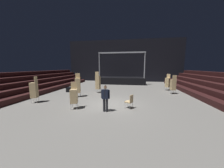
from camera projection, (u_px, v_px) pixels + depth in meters
ground_plane at (110, 105)px, 8.94m from camera, size 22.00×30.00×0.10m
arena_end_wall at (123, 61)px, 23.02m from camera, size 22.00×0.30×8.00m
bleacher_bank_left at (18, 85)px, 11.19m from camera, size 3.75×24.00×2.25m
stage_riser at (122, 80)px, 19.78m from camera, size 7.56×2.83×5.09m
man_with_tie at (105, 97)px, 7.26m from camera, size 0.57×0.29×1.68m
chair_stack_front_left at (78, 85)px, 10.92m from camera, size 0.56×0.56×2.22m
chair_stack_front_right at (98, 82)px, 12.73m from camera, size 0.51×0.51×2.31m
chair_stack_mid_left at (168, 82)px, 14.05m from camera, size 0.62×0.62×1.96m
chair_stack_mid_right at (74, 96)px, 7.78m from camera, size 0.54×0.54×1.79m
chair_stack_mid_centre at (34, 90)px, 9.14m from camera, size 0.54×0.54×2.05m
chair_stack_rear_left at (173, 85)px, 12.20m from camera, size 0.52×0.52×1.96m
equipment_road_case at (71, 90)px, 13.36m from camera, size 1.01×0.79×0.49m
loose_chair_near_man at (130, 101)px, 7.91m from camera, size 0.60×0.60×0.95m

